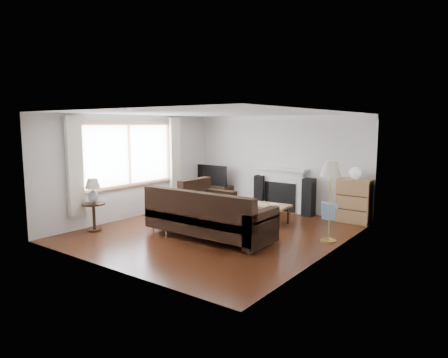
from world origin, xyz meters
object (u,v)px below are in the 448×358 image
Objects in this scene: sectional_sofa at (209,215)px; floor_lamp at (330,202)px; tv_stand at (215,194)px; bookshelf at (354,201)px; coffee_table at (263,214)px; side_table at (94,217)px.

floor_lamp is at bearing 29.77° from sectional_sofa.
floor_lamp reaches higher than tv_stand.
bookshelf is 2.12m from coffee_table.
floor_lamp is 4.92m from side_table.
coffee_table is at bearing 46.18° from side_table.
bookshelf is (4.04, 0.05, 0.25)m from tv_stand.
floor_lamp is at bearing -22.90° from tv_stand.
tv_stand is 1.03× the size of bookshelf.
tv_stand is 4.55m from floor_lamp.
floor_lamp reaches higher than coffee_table.
tv_stand is 3.62m from sectional_sofa.
floor_lamp is 2.62× the size of side_table.
bookshelf is 0.65× the size of floor_lamp.
bookshelf is 3.54m from sectional_sofa.
sectional_sofa reaches higher than side_table.
bookshelf is 5.85m from side_table.
coffee_table is at bearing -27.76° from tv_stand.
tv_stand is 1.75× the size of side_table.
sectional_sofa is 2.46× the size of coffee_table.
side_table is (-2.60, -2.71, 0.07)m from coffee_table.
sectional_sofa is 1.71m from coffee_table.
bookshelf reaches higher than side_table.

